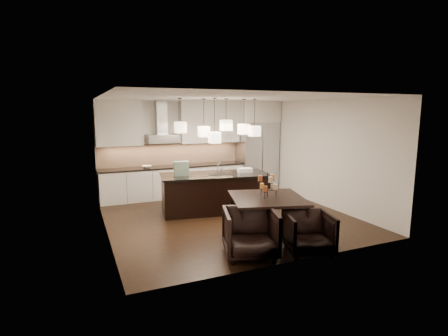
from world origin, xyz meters
name	(u,v)px	position (x,y,z in m)	size (l,w,h in m)	color
floor	(227,217)	(0.00, 0.00, -0.01)	(5.50, 5.50, 0.02)	black
ceiling	(228,97)	(0.00, 0.00, 2.81)	(5.50, 5.50, 0.02)	white
wall_back	(191,147)	(0.00, 2.76, 1.40)	(5.50, 0.02, 2.80)	silver
wall_front	(297,180)	(0.00, -2.76, 1.40)	(5.50, 0.02, 2.80)	silver
wall_left	(103,166)	(-2.76, 0.00, 1.40)	(0.02, 5.50, 2.80)	silver
wall_right	(323,153)	(2.76, 0.00, 1.40)	(0.02, 5.50, 2.80)	silver
refrigerator	(257,156)	(2.10, 2.38, 1.07)	(1.20, 0.72, 2.15)	#B7B7BA
fridge_panel	(258,112)	(2.10, 2.38, 2.47)	(1.26, 0.72, 0.65)	silver
lower_cabinets	(174,182)	(-0.62, 2.43, 0.44)	(4.21, 0.62, 0.88)	silver
countertop	(174,166)	(-0.62, 2.43, 0.90)	(4.21, 0.66, 0.04)	black
backsplash	(171,154)	(-0.62, 2.73, 1.24)	(4.21, 0.02, 0.63)	tan
upper_cab_left	(119,123)	(-2.10, 2.57, 2.17)	(1.25, 0.35, 1.25)	silver
upper_cab_right	(210,122)	(0.55, 2.57, 2.17)	(1.86, 0.35, 1.25)	silver
hood_canopy	(163,139)	(-0.93, 2.48, 1.72)	(0.90, 0.52, 0.24)	#B7B7BA
hood_chimney	(161,117)	(-0.93, 2.59, 2.32)	(0.30, 0.28, 0.96)	#B7B7BA
fruit_bowl	(147,167)	(-1.42, 2.38, 0.95)	(0.26, 0.26, 0.06)	silver
island_body	(215,193)	(-0.09, 0.58, 0.45)	(2.58, 1.03, 0.91)	black
island_top	(215,175)	(-0.09, 0.58, 0.93)	(2.66, 1.11, 0.04)	black
faucet	(218,165)	(0.03, 0.66, 1.14)	(0.10, 0.25, 0.39)	silver
tote_bag	(181,169)	(-0.92, 0.68, 1.12)	(0.35, 0.19, 0.35)	#19502D
food_container	(245,170)	(0.72, 0.51, 1.00)	(0.35, 0.25, 0.10)	silver
dining_table	(267,217)	(0.15, -1.59, 0.42)	(1.39, 1.39, 0.83)	black
candelabra	(268,185)	(0.15, -1.59, 1.08)	(0.40, 0.40, 0.49)	black
candle_a	(275,187)	(0.30, -1.63, 1.03)	(0.08, 0.08, 0.11)	beige
candle_b	(262,186)	(0.11, -1.44, 1.03)	(0.08, 0.08, 0.11)	orange
candle_c	(265,189)	(0.04, -1.70, 1.03)	(0.08, 0.08, 0.11)	#A95129
candle_d	(272,177)	(0.30, -1.53, 1.21)	(0.08, 0.08, 0.11)	orange
candle_e	(260,178)	(0.02, -1.53, 1.21)	(0.08, 0.08, 0.11)	#A95129
candle_f	(271,180)	(0.13, -1.73, 1.21)	(0.08, 0.08, 0.11)	beige
armchair_left	(250,233)	(-0.57, -2.25, 0.42)	(0.89, 0.92, 0.83)	black
armchair_right	(309,233)	(0.45, -2.54, 0.37)	(0.78, 0.81, 0.73)	black
pendant_a	(180,127)	(-0.95, 0.56, 2.12)	(0.24, 0.24, 0.26)	#F8DCBB
pendant_b	(204,132)	(-0.30, 0.76, 2.00)	(0.24, 0.24, 0.26)	#F8DCBB
pendant_c	(226,125)	(0.16, 0.45, 2.15)	(0.24, 0.24, 0.26)	#F8DCBB
pendant_d	(244,129)	(0.73, 0.61, 2.04)	(0.24, 0.24, 0.26)	#F8DCBB
pendant_e	(254,131)	(0.92, 0.40, 2.00)	(0.24, 0.24, 0.26)	#F8DCBB
pendant_f	(215,138)	(-0.22, 0.24, 1.88)	(0.24, 0.24, 0.26)	#F8DCBB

